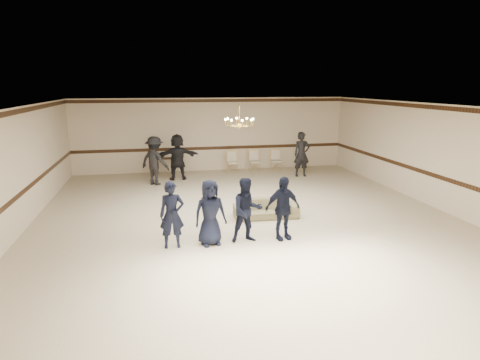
% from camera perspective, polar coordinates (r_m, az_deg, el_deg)
% --- Properties ---
extents(room, '(12.01, 14.01, 3.21)m').
position_cam_1_polar(room, '(11.86, 0.88, 2.32)').
color(room, beige).
rests_on(room, ground).
extents(chair_rail, '(12.00, 0.02, 0.14)m').
position_cam_1_polar(chair_rail, '(18.74, -3.76, 4.36)').
color(chair_rail, '#382111').
rests_on(chair_rail, wall_back).
extents(crown_molding, '(12.00, 0.02, 0.14)m').
position_cam_1_polar(crown_molding, '(18.55, -3.86, 10.73)').
color(crown_molding, '#382111').
rests_on(crown_molding, wall_back).
extents(chandelier, '(0.94, 0.94, 0.89)m').
position_cam_1_polar(chandelier, '(12.66, -0.09, 8.82)').
color(chandelier, gold).
rests_on(chandelier, ceiling).
extents(boy_a, '(0.58, 0.39, 1.59)m').
position_cam_1_polar(boy_a, '(9.95, -9.25, -4.71)').
color(boy_a, black).
rests_on(boy_a, floor).
extents(boy_b, '(0.86, 0.64, 1.59)m').
position_cam_1_polar(boy_b, '(10.02, -4.09, -4.44)').
color(boy_b, black).
rests_on(boy_b, floor).
extents(boy_c, '(0.81, 0.64, 1.59)m').
position_cam_1_polar(boy_c, '(10.17, 0.96, -4.15)').
color(boy_c, black).
rests_on(boy_c, floor).
extents(boy_d, '(0.99, 0.56, 1.59)m').
position_cam_1_polar(boy_d, '(10.39, 5.82, -3.83)').
color(boy_d, black).
rests_on(boy_d, floor).
extents(settee, '(1.87, 0.79, 0.54)m').
position_cam_1_polar(settee, '(12.17, 3.54, -3.88)').
color(settee, '#807C55').
rests_on(settee, floor).
extents(adult_left, '(1.38, 1.27, 1.86)m').
position_cam_1_polar(adult_left, '(16.29, -11.52, 2.58)').
color(adult_left, black).
rests_on(adult_left, floor).
extents(adult_mid, '(1.74, 0.59, 1.86)m').
position_cam_1_polar(adult_mid, '(17.00, -8.50, 3.13)').
color(adult_mid, black).
rests_on(adult_mid, floor).
extents(adult_right, '(0.68, 0.45, 1.86)m').
position_cam_1_polar(adult_right, '(17.63, 8.39, 3.48)').
color(adult_right, black).
rests_on(adult_right, floor).
extents(banquet_chair_left, '(0.45, 0.45, 0.91)m').
position_cam_1_polar(banquet_chair_left, '(18.28, -1.03, 2.43)').
color(banquet_chair_left, beige).
rests_on(banquet_chair_left, floor).
extents(banquet_chair_mid, '(0.45, 0.45, 0.91)m').
position_cam_1_polar(banquet_chair_mid, '(18.48, 2.02, 2.54)').
color(banquet_chair_mid, beige).
rests_on(banquet_chair_mid, floor).
extents(banquet_chair_right, '(0.46, 0.46, 0.91)m').
position_cam_1_polar(banquet_chair_right, '(18.74, 5.00, 2.64)').
color(banquet_chair_right, beige).
rests_on(banquet_chair_right, floor).
extents(console_table, '(0.86, 0.37, 0.72)m').
position_cam_1_polar(console_table, '(18.19, -10.48, 1.87)').
color(console_table, black).
rests_on(console_table, floor).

